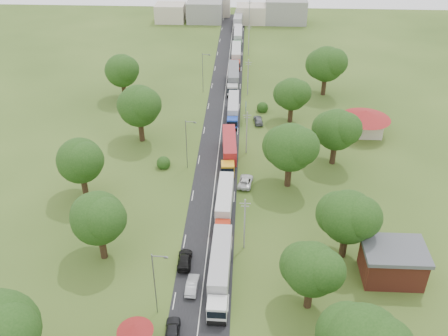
# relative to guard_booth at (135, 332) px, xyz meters

# --- Properties ---
(ground) EXTENTS (260.00, 260.00, 0.00)m
(ground) POSITION_rel_guard_booth_xyz_m (7.20, 25.00, -2.16)
(ground) COLOR #304818
(ground) RESTS_ON ground
(road) EXTENTS (8.00, 200.00, 0.04)m
(road) POSITION_rel_guard_booth_xyz_m (7.20, 45.00, -2.16)
(road) COLOR black
(road) RESTS_ON ground
(guard_booth) EXTENTS (4.40, 4.40, 3.45)m
(guard_booth) POSITION_rel_guard_booth_xyz_m (0.00, 0.00, 0.00)
(guard_booth) COLOR #BDB19D
(guard_booth) RESTS_ON ground
(info_sign) EXTENTS (0.12, 3.10, 4.10)m
(info_sign) POSITION_rel_guard_booth_xyz_m (12.40, 60.00, 0.84)
(info_sign) COLOR slate
(info_sign) RESTS_ON ground
(pole_1) EXTENTS (1.60, 0.24, 9.00)m
(pole_1) POSITION_rel_guard_booth_xyz_m (12.70, 18.00, 2.52)
(pole_1) COLOR gray
(pole_1) RESTS_ON ground
(pole_2) EXTENTS (1.60, 0.24, 9.00)m
(pole_2) POSITION_rel_guard_booth_xyz_m (12.70, 46.00, 2.52)
(pole_2) COLOR gray
(pole_2) RESTS_ON ground
(pole_3) EXTENTS (1.60, 0.24, 9.00)m
(pole_3) POSITION_rel_guard_booth_xyz_m (12.70, 74.00, 2.52)
(pole_3) COLOR gray
(pole_3) RESTS_ON ground
(pole_4) EXTENTS (1.60, 0.24, 9.00)m
(pole_4) POSITION_rel_guard_booth_xyz_m (12.70, 102.00, 2.52)
(pole_4) COLOR gray
(pole_4) RESTS_ON ground
(pole_5) EXTENTS (1.60, 0.24, 9.00)m
(pole_5) POSITION_rel_guard_booth_xyz_m (12.70, 130.00, 2.52)
(pole_5) COLOR gray
(pole_5) RESTS_ON ground
(lamp_0) EXTENTS (2.03, 0.22, 10.00)m
(lamp_0) POSITION_rel_guard_booth_xyz_m (1.85, 5.00, 3.39)
(lamp_0) COLOR slate
(lamp_0) RESTS_ON ground
(lamp_1) EXTENTS (2.03, 0.22, 10.00)m
(lamp_1) POSITION_rel_guard_booth_xyz_m (1.85, 40.00, 3.39)
(lamp_1) COLOR slate
(lamp_1) RESTS_ON ground
(lamp_2) EXTENTS (2.03, 0.22, 10.00)m
(lamp_2) POSITION_rel_guard_booth_xyz_m (1.85, 75.00, 3.39)
(lamp_2) COLOR slate
(lamp_2) RESTS_ON ground
(tree_2) EXTENTS (8.00, 8.00, 10.10)m
(tree_2) POSITION_rel_guard_booth_xyz_m (21.19, 7.14, 4.43)
(tree_2) COLOR #382616
(tree_2) RESTS_ON ground
(tree_3) EXTENTS (8.80, 8.80, 11.07)m
(tree_3) POSITION_rel_guard_booth_xyz_m (27.19, 17.16, 5.06)
(tree_3) COLOR #382616
(tree_3) RESTS_ON ground
(tree_4) EXTENTS (9.60, 9.60, 12.05)m
(tree_4) POSITION_rel_guard_booth_xyz_m (20.19, 35.17, 5.69)
(tree_4) COLOR #382616
(tree_4) RESTS_ON ground
(tree_5) EXTENTS (8.80, 8.80, 11.07)m
(tree_5) POSITION_rel_guard_booth_xyz_m (29.19, 43.16, 5.06)
(tree_5) COLOR #382616
(tree_5) RESTS_ON ground
(tree_6) EXTENTS (8.00, 8.00, 10.10)m
(tree_6) POSITION_rel_guard_booth_xyz_m (22.19, 60.14, 4.43)
(tree_6) COLOR #382616
(tree_6) RESTS_ON ground
(tree_7) EXTENTS (9.60, 9.60, 12.05)m
(tree_7) POSITION_rel_guard_booth_xyz_m (31.19, 75.17, 5.69)
(tree_7) COLOR #382616
(tree_7) RESTS_ON ground
(tree_9) EXTENTS (9.60, 9.60, 12.05)m
(tree_9) POSITION_rel_guard_booth_xyz_m (-12.81, -4.83, 5.69)
(tree_9) COLOR #382616
(tree_9) RESTS_ON ground
(tree_10) EXTENTS (8.80, 8.80, 11.07)m
(tree_10) POSITION_rel_guard_booth_xyz_m (-7.81, 15.16, 5.06)
(tree_10) COLOR #382616
(tree_10) RESTS_ON ground
(tree_11) EXTENTS (8.80, 8.80, 11.07)m
(tree_11) POSITION_rel_guard_booth_xyz_m (-14.81, 30.16, 5.06)
(tree_11) COLOR #382616
(tree_11) RESTS_ON ground
(tree_12) EXTENTS (9.60, 9.60, 12.05)m
(tree_12) POSITION_rel_guard_booth_xyz_m (-8.81, 50.17, 5.69)
(tree_12) COLOR #382616
(tree_12) RESTS_ON ground
(tree_13) EXTENTS (8.80, 8.80, 11.07)m
(tree_13) POSITION_rel_guard_booth_xyz_m (-16.81, 70.16, 5.06)
(tree_13) COLOR #382616
(tree_13) RESTS_ON ground
(house_brick) EXTENTS (8.60, 6.60, 5.20)m
(house_brick) POSITION_rel_guard_booth_xyz_m (33.20, 13.00, 0.48)
(house_brick) COLOR maroon
(house_brick) RESTS_ON ground
(house_cream) EXTENTS (10.08, 10.08, 5.80)m
(house_cream) POSITION_rel_guard_booth_xyz_m (37.20, 55.00, 1.48)
(house_cream) COLOR #BDB19D
(house_cream) RESTS_ON ground
(distant_town) EXTENTS (52.00, 8.00, 8.00)m
(distant_town) POSITION_rel_guard_booth_xyz_m (7.88, 135.00, 1.32)
(distant_town) COLOR gray
(distant_town) RESTS_ON ground
(church) EXTENTS (5.00, 5.00, 12.30)m
(church) POSITION_rel_guard_booth_xyz_m (3.20, 143.00, 3.23)
(church) COLOR #BDB19D
(church) RESTS_ON ground
(truck_0) EXTENTS (2.78, 15.29, 4.24)m
(truck_0) POSITION_rel_guard_booth_xyz_m (9.49, 10.92, 0.08)
(truck_0) COLOR silver
(truck_0) RESTS_ON ground
(truck_1) EXTENTS (2.60, 14.03, 3.89)m
(truck_1) POSITION_rel_guard_booth_xyz_m (9.36, 26.35, -0.10)
(truck_1) COLOR #AC2913
(truck_1) RESTS_ON ground
(truck_2) EXTENTS (3.19, 14.41, 3.98)m
(truck_2) POSITION_rel_guard_booth_xyz_m (9.41, 43.67, -0.05)
(truck_2) COLOR orange
(truck_2) RESTS_ON ground
(truck_3) EXTENTS (2.44, 13.52, 3.75)m
(truck_3) POSITION_rel_guard_booth_xyz_m (9.60, 61.71, -0.18)
(truck_3) COLOR #1B3CA7
(truck_3) RESTS_ON ground
(truck_4) EXTENTS (2.97, 15.39, 4.26)m
(truck_4) POSITION_rel_guard_booth_xyz_m (9.06, 79.35, 0.10)
(truck_4) COLOR #AFAFAF
(truck_4) RESTS_ON ground
(truck_5) EXTENTS (2.67, 14.55, 4.03)m
(truck_5) POSITION_rel_guard_booth_xyz_m (9.28, 95.94, -0.03)
(truck_5) COLOR #A52A19
(truck_5) RESTS_ON ground
(truck_6) EXTENTS (2.53, 14.15, 3.92)m
(truck_6) POSITION_rel_guard_booth_xyz_m (9.35, 112.56, -0.08)
(truck_6) COLOR #25622E
(truck_6) RESTS_ON ground
(truck_7) EXTENTS (3.17, 15.69, 4.34)m
(truck_7) POSITION_rel_guard_booth_xyz_m (9.04, 128.91, 0.14)
(truck_7) COLOR #B5B5B5
(truck_7) RESTS_ON ground
(car_lane_front) EXTENTS (2.23, 4.73, 1.56)m
(car_lane_front) POSITION_rel_guard_booth_xyz_m (4.20, 1.50, -1.38)
(car_lane_front) COLOR black
(car_lane_front) RESTS_ON ground
(car_lane_mid) EXTENTS (1.67, 4.37, 1.42)m
(car_lane_mid) POSITION_rel_guard_booth_xyz_m (5.80, 9.30, -1.45)
(car_lane_mid) COLOR #A8ABB1
(car_lane_mid) RESTS_ON ground
(car_lane_rear) EXTENTS (2.12, 4.95, 1.42)m
(car_lane_rear) POSITION_rel_guard_booth_xyz_m (4.20, 14.20, -1.45)
(car_lane_rear) COLOR black
(car_lane_rear) RESTS_ON ground
(car_verge_near) EXTENTS (3.02, 5.30, 1.40)m
(car_verge_near) POSITION_rel_guard_booth_xyz_m (12.70, 34.90, -1.47)
(car_verge_near) COLOR silver
(car_verge_near) RESTS_ON ground
(car_verge_far) EXTENTS (2.29, 4.61, 1.51)m
(car_verge_far) POSITION_rel_guard_booth_xyz_m (15.20, 58.99, -1.41)
(car_verge_far) COLOR #5C6064
(car_verge_far) RESTS_ON ground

